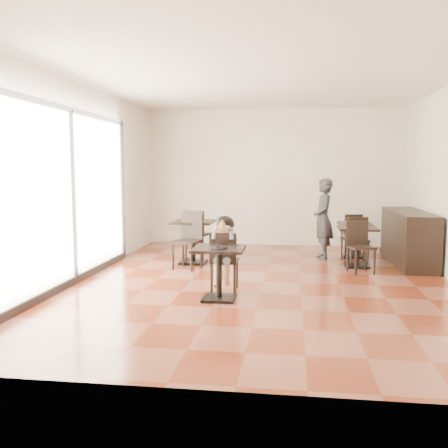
% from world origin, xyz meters
% --- Properties ---
extents(floor, '(6.00, 8.00, 0.01)m').
position_xyz_m(floor, '(0.00, 0.00, 0.00)').
color(floor, brown).
rests_on(floor, ground).
extents(ceiling, '(6.00, 8.00, 0.01)m').
position_xyz_m(ceiling, '(0.00, 0.00, 3.20)').
color(ceiling, silver).
rests_on(ceiling, floor).
extents(wall_back, '(6.00, 0.01, 3.20)m').
position_xyz_m(wall_back, '(0.00, 4.00, 1.60)').
color(wall_back, white).
rests_on(wall_back, floor).
extents(wall_front, '(6.00, 0.01, 3.20)m').
position_xyz_m(wall_front, '(0.00, -4.00, 1.60)').
color(wall_front, white).
rests_on(wall_front, floor).
extents(wall_left, '(0.01, 8.00, 3.20)m').
position_xyz_m(wall_left, '(-3.00, 0.00, 1.60)').
color(wall_left, white).
rests_on(wall_left, floor).
extents(storefront_window, '(0.04, 4.50, 2.60)m').
position_xyz_m(storefront_window, '(-2.97, -0.50, 1.40)').
color(storefront_window, white).
rests_on(storefront_window, floor).
extents(child_table, '(0.69, 0.69, 0.73)m').
position_xyz_m(child_table, '(-0.55, -1.17, 0.37)').
color(child_table, black).
rests_on(child_table, floor).
extents(child_chair, '(0.40, 0.40, 0.88)m').
position_xyz_m(child_chair, '(-0.55, -0.62, 0.44)').
color(child_chair, black).
rests_on(child_chair, floor).
extents(child, '(0.40, 0.55, 1.11)m').
position_xyz_m(child, '(-0.55, -0.62, 0.55)').
color(child, slate).
rests_on(child, child_chair).
extents(plate, '(0.25, 0.25, 0.01)m').
position_xyz_m(plate, '(-0.55, -1.27, 0.74)').
color(plate, black).
rests_on(plate, child_table).
extents(pizza_slice, '(0.26, 0.20, 0.06)m').
position_xyz_m(pizza_slice, '(-0.55, -0.81, 0.96)').
color(pizza_slice, tan).
rests_on(pizza_slice, child).
extents(adult_patron, '(0.47, 0.64, 1.61)m').
position_xyz_m(adult_patron, '(1.06, 2.23, 0.81)').
color(adult_patron, '#313236').
rests_on(adult_patron, floor).
extents(cafe_table_mid, '(0.87, 0.87, 0.74)m').
position_xyz_m(cafe_table_mid, '(1.64, 1.48, 0.37)').
color(cafe_table_mid, black).
rests_on(cafe_table_mid, floor).
extents(cafe_table_left, '(0.95, 0.95, 0.82)m').
position_xyz_m(cafe_table_left, '(-1.44, 1.43, 0.41)').
color(cafe_table_left, black).
rests_on(cafe_table_left, floor).
extents(cafe_table_back, '(0.75, 0.75, 0.70)m').
position_xyz_m(cafe_table_back, '(1.71, 2.53, 0.35)').
color(cafe_table_back, black).
rests_on(cafe_table_back, floor).
extents(chair_mid_a, '(0.50, 0.50, 0.89)m').
position_xyz_m(chair_mid_a, '(1.64, 2.03, 0.44)').
color(chair_mid_a, black).
rests_on(chair_mid_a, floor).
extents(chair_mid_b, '(0.50, 0.50, 0.89)m').
position_xyz_m(chair_mid_b, '(1.64, 0.93, 0.44)').
color(chair_mid_b, black).
rests_on(chair_mid_b, floor).
extents(chair_left_a, '(0.55, 0.55, 0.98)m').
position_xyz_m(chair_left_a, '(-1.44, 1.98, 0.49)').
color(chair_left_a, black).
rests_on(chair_left_a, floor).
extents(chair_left_b, '(0.55, 0.55, 0.98)m').
position_xyz_m(chair_left_b, '(-1.44, 0.88, 0.49)').
color(chair_left_b, black).
rests_on(chair_left_b, floor).
extents(chair_back_a, '(0.43, 0.43, 0.85)m').
position_xyz_m(chair_back_a, '(1.71, 3.08, 0.42)').
color(chair_back_a, black).
rests_on(chair_back_a, floor).
extents(chair_back_b, '(0.43, 0.43, 0.85)m').
position_xyz_m(chair_back_b, '(1.71, 1.98, 0.42)').
color(chair_back_b, black).
rests_on(chair_back_b, floor).
extents(service_counter, '(0.60, 2.40, 1.00)m').
position_xyz_m(service_counter, '(2.65, 2.00, 0.50)').
color(service_counter, black).
rests_on(service_counter, floor).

